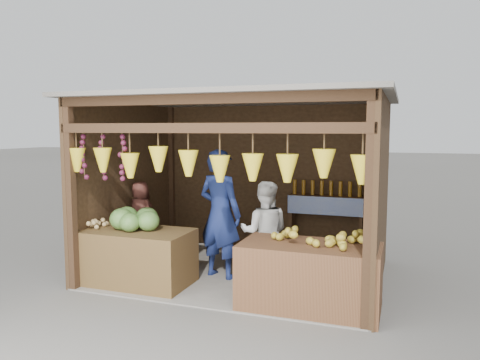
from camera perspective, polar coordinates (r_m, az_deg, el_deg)
name	(u,v)px	position (r m, az deg, el deg)	size (l,w,h in m)	color
ground	(242,273)	(7.26, 0.27, -11.31)	(80.00, 80.00, 0.00)	#514F49
stall_structure	(239,165)	(6.91, -0.10, 1.90)	(4.30, 3.30, 2.66)	slate
back_shelf	(326,207)	(8.03, 10.43, -3.31)	(1.25, 0.32, 1.32)	#382314
counter_left	(138,257)	(6.83, -12.33, -9.19)	(1.49, 0.85, 0.78)	#4D3419
counter_right	(309,277)	(5.86, 8.47, -11.57)	(1.68, 0.85, 0.80)	#462917
stool	(142,254)	(7.92, -11.90, -8.81)	(0.32, 0.32, 0.30)	black
man_standing	(220,214)	(6.85, -2.45, -4.18)	(0.69, 0.46, 1.90)	navy
woman_standing	(265,232)	(6.68, 3.02, -6.38)	(0.71, 0.55, 1.46)	silver
vendor_seated	(141,213)	(7.77, -12.01, -4.00)	(0.51, 0.33, 1.05)	#502720
melon_pile	(133,218)	(6.80, -12.92, -4.54)	(1.00, 0.50, 0.32)	#144C14
tanfruit_pile	(96,223)	(7.06, -17.20, -5.05)	(0.34, 0.40, 0.13)	#A9864E
mango_pile	(313,235)	(5.74, 8.89, -6.67)	(1.40, 0.64, 0.22)	#C3771A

